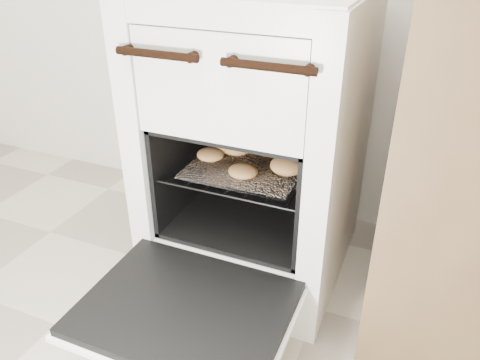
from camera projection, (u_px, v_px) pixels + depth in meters
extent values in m
cube|color=silver|center=(259.00, 141.00, 1.39)|extent=(0.56, 0.59, 0.85)
cylinder|color=black|center=(156.00, 54.00, 1.03)|extent=(0.20, 0.02, 0.02)
cylinder|color=black|center=(268.00, 67.00, 0.94)|extent=(0.20, 0.02, 0.02)
cube|color=black|center=(186.00, 308.00, 1.11)|extent=(0.48, 0.37, 0.02)
cube|color=silver|center=(186.00, 313.00, 1.12)|extent=(0.50, 0.39, 0.01)
cylinder|color=black|center=(189.00, 154.00, 1.42)|extent=(0.01, 0.39, 0.01)
cylinder|color=black|center=(317.00, 178.00, 1.28)|extent=(0.01, 0.39, 0.01)
cylinder|color=black|center=(223.00, 195.00, 1.20)|extent=(0.40, 0.01, 0.01)
cylinder|color=black|center=(271.00, 141.00, 1.50)|extent=(0.40, 0.01, 0.01)
cylinder|color=black|center=(198.00, 156.00, 1.40)|extent=(0.01, 0.37, 0.01)
cylinder|color=black|center=(215.00, 159.00, 1.39)|extent=(0.01, 0.37, 0.01)
cylinder|color=black|center=(232.00, 162.00, 1.37)|extent=(0.01, 0.37, 0.01)
cylinder|color=black|center=(250.00, 165.00, 1.35)|extent=(0.01, 0.37, 0.01)
cylinder|color=black|center=(268.00, 169.00, 1.33)|extent=(0.01, 0.37, 0.01)
cylinder|color=black|center=(287.00, 172.00, 1.31)|extent=(0.01, 0.37, 0.01)
cylinder|color=black|center=(306.00, 176.00, 1.29)|extent=(0.01, 0.37, 0.01)
cube|color=white|center=(248.00, 166.00, 1.33)|extent=(0.32, 0.28, 0.01)
ellipsoid|color=#B58048|center=(211.00, 154.00, 1.35)|extent=(0.09, 0.09, 0.03)
ellipsoid|color=#B58048|center=(237.00, 146.00, 1.39)|extent=(0.14, 0.14, 0.04)
ellipsoid|color=#B58048|center=(287.00, 165.00, 1.28)|extent=(0.13, 0.13, 0.05)
ellipsoid|color=#B58048|center=(224.00, 144.00, 1.40)|extent=(0.14, 0.14, 0.04)
ellipsoid|color=#B58048|center=(268.00, 148.00, 1.38)|extent=(0.11, 0.11, 0.04)
ellipsoid|color=#B58048|center=(243.00, 171.00, 1.26)|extent=(0.09, 0.09, 0.03)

